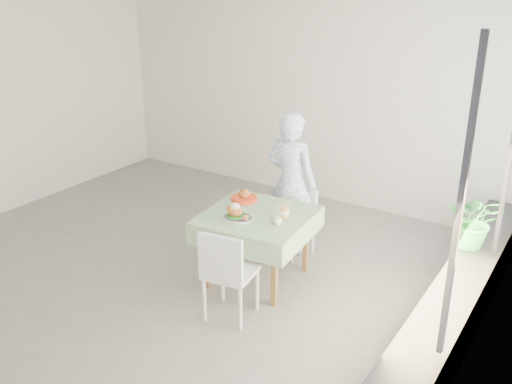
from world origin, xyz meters
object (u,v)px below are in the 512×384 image
Objects in this scene: chair_far at (294,233)px; juice_cup_orange at (285,211)px; cafe_table at (257,239)px; main_dish at (236,213)px; diner at (291,183)px; chair_near at (230,290)px; potted_plant at (475,221)px.

juice_cup_orange is at bearing -70.12° from chair_far.
juice_cup_orange is (0.26, 0.09, 0.34)m from cafe_table.
juice_cup_orange is at bearing 36.22° from main_dish.
diner reaches higher than juice_cup_orange.
juice_cup_orange is at bearing 82.63° from chair_near.
juice_cup_orange is (0.32, -0.69, -0.02)m from diner.
chair_near is 2.94× the size of main_dish.
chair_far is at bearing -173.92° from potted_plant.
main_dish is 0.48m from juice_cup_orange.
main_dish is 2.32m from potted_plant.
cafe_table is at bearing 57.67° from main_dish.
cafe_table is 0.44m from juice_cup_orange.
potted_plant is (1.91, 0.93, 0.32)m from cafe_table.
main_dish is at bearing -122.33° from cafe_table.
cafe_table is at bearing -161.45° from juice_cup_orange.
chair_near is 0.55× the size of diner.
diner is (-0.08, 0.05, 0.58)m from chair_far.
diner reaches higher than chair_near.
main_dish reaches higher than chair_far.
potted_plant reaches higher than chair_far.
diner is (-0.05, 0.78, 0.36)m from cafe_table.
chair_near is at bearing -97.37° from juice_cup_orange.
potted_plant is at bearing 43.32° from chair_near.
juice_cup_orange is (0.23, -0.64, 0.56)m from chair_far.
cafe_table is 0.76m from chair_far.
diner is 5.33× the size of main_dish.
cafe_table is at bearing -92.48° from chair_far.
chair_near is 0.79m from main_dish.
potted_plant is at bearing 28.99° from main_dish.
potted_plant is (1.64, 0.84, -0.02)m from juice_cup_orange.
chair_near is (0.13, -1.45, 0.04)m from chair_far.
juice_cup_orange is at bearing 113.80° from diner.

